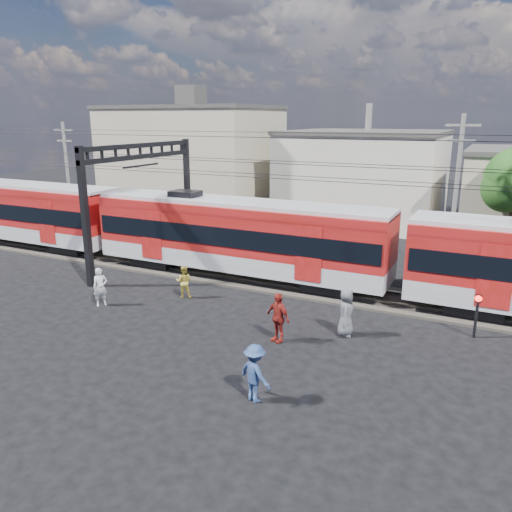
# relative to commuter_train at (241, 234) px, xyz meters

# --- Properties ---
(ground) EXTENTS (120.00, 120.00, 0.00)m
(ground) POSITION_rel_commuter_train_xyz_m (3.71, -8.00, -2.40)
(ground) COLOR black
(ground) RESTS_ON ground
(track_bed) EXTENTS (70.00, 3.40, 0.12)m
(track_bed) POSITION_rel_commuter_train_xyz_m (3.71, 0.00, -2.34)
(track_bed) COLOR #2D2823
(track_bed) RESTS_ON ground
(rail_near) EXTENTS (70.00, 0.12, 0.12)m
(rail_near) POSITION_rel_commuter_train_xyz_m (3.71, -0.75, -2.22)
(rail_near) COLOR #59544C
(rail_near) RESTS_ON track_bed
(rail_far) EXTENTS (70.00, 0.12, 0.12)m
(rail_far) POSITION_rel_commuter_train_xyz_m (3.71, 0.75, -2.22)
(rail_far) COLOR #59544C
(rail_far) RESTS_ON track_bed
(commuter_train) EXTENTS (50.30, 3.08, 4.17)m
(commuter_train) POSITION_rel_commuter_train_xyz_m (0.00, 0.00, 0.00)
(commuter_train) COLOR black
(commuter_train) RESTS_ON ground
(catenary) EXTENTS (70.00, 9.30, 7.52)m
(catenary) POSITION_rel_commuter_train_xyz_m (-4.94, -0.00, 2.73)
(catenary) COLOR black
(catenary) RESTS_ON ground
(building_west) EXTENTS (14.28, 10.20, 9.30)m
(building_west) POSITION_rel_commuter_train_xyz_m (-13.29, 16.00, 2.25)
(building_west) COLOR tan
(building_west) RESTS_ON ground
(building_midwest) EXTENTS (12.24, 12.24, 7.30)m
(building_midwest) POSITION_rel_commuter_train_xyz_m (1.71, 19.00, 1.25)
(building_midwest) COLOR #B9B1A2
(building_midwest) RESTS_ON ground
(utility_pole_mid) EXTENTS (1.80, 0.24, 8.50)m
(utility_pole_mid) POSITION_rel_commuter_train_xyz_m (9.71, 7.00, 2.13)
(utility_pole_mid) COLOR slate
(utility_pole_mid) RESTS_ON ground
(utility_pole_west) EXTENTS (1.80, 0.24, 8.00)m
(utility_pole_west) POSITION_rel_commuter_train_xyz_m (-18.29, 6.00, 1.88)
(utility_pole_west) COLOR slate
(utility_pole_west) RESTS_ON ground
(pedestrian_a) EXTENTS (0.73, 0.76, 1.76)m
(pedestrian_a) POSITION_rel_commuter_train_xyz_m (-3.91, -6.35, -1.52)
(pedestrian_a) COLOR silver
(pedestrian_a) RESTS_ON ground
(pedestrian_b) EXTENTS (0.93, 0.84, 1.57)m
(pedestrian_b) POSITION_rel_commuter_train_xyz_m (-1.11, -3.79, -1.62)
(pedestrian_b) COLOR gold
(pedestrian_b) RESTS_ON ground
(pedestrian_c) EXTENTS (1.35, 1.07, 1.83)m
(pedestrian_c) POSITION_rel_commuter_train_xyz_m (5.91, -10.44, -1.49)
(pedestrian_c) COLOR navy
(pedestrian_c) RESTS_ON ground
(pedestrian_d) EXTENTS (1.24, 0.89, 1.95)m
(pedestrian_d) POSITION_rel_commuter_train_xyz_m (4.85, -6.31, -1.43)
(pedestrian_d) COLOR maroon
(pedestrian_d) RESTS_ON ground
(pedestrian_e) EXTENTS (0.77, 1.04, 1.93)m
(pedestrian_e) POSITION_rel_commuter_train_xyz_m (7.03, -4.64, -1.44)
(pedestrian_e) COLOR #525358
(pedestrian_e) RESTS_ON ground
(crossing_signal) EXTENTS (0.26, 0.26, 1.78)m
(crossing_signal) POSITION_rel_commuter_train_xyz_m (11.61, -2.65, -1.17)
(crossing_signal) COLOR black
(crossing_signal) RESTS_ON ground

